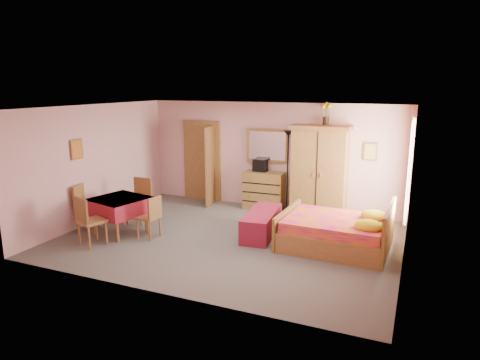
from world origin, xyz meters
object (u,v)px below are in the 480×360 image
at_px(bed, 335,224).
at_px(chair_north, 138,201).
at_px(floor_lamp, 287,171).
at_px(chair_south, 92,221).
at_px(sunflower_vase, 326,114).
at_px(chair_west, 88,207).
at_px(bench, 261,223).
at_px(chair_east, 148,217).
at_px(stereo, 260,165).
at_px(chest_of_drawers, 264,191).
at_px(wardrobe, 319,171).
at_px(wall_mirror, 267,146).
at_px(dining_table, 120,216).

height_order(bed, chair_north, chair_north).
bearing_deg(floor_lamp, chair_south, -126.87).
distance_m(sunflower_vase, chair_south, 5.49).
bearing_deg(chair_west, chair_north, 121.93).
distance_m(bench, chair_north, 2.83).
relative_size(sunflower_vase, chair_east, 0.60).
distance_m(stereo, bed, 3.03).
bearing_deg(chair_east, chest_of_drawers, -22.45).
height_order(bench, chair_south, chair_south).
height_order(wardrobe, sunflower_vase, sunflower_vase).
xyz_separation_m(wall_mirror, bed, (2.11, -2.10, -1.09)).
relative_size(bench, dining_table, 1.45).
xyz_separation_m(wall_mirror, stereo, (-0.12, -0.15, -0.47)).
relative_size(wall_mirror, dining_table, 1.04).
distance_m(wall_mirror, chair_west, 4.38).
height_order(stereo, wardrobe, wardrobe).
xyz_separation_m(wall_mirror, sunflower_vase, (1.43, -0.13, 0.83)).
bearing_deg(dining_table, stereo, 55.14).
bearing_deg(floor_lamp, wardrobe, -8.72).
height_order(floor_lamp, chair_east, floor_lamp).
xyz_separation_m(chest_of_drawers, dining_table, (-2.14, -2.83, -0.09)).
xyz_separation_m(wall_mirror, wardrobe, (1.36, -0.25, -0.49)).
relative_size(floor_lamp, chair_west, 2.03).
xyz_separation_m(bed, chair_east, (-3.56, -0.92, -0.03)).
bearing_deg(chest_of_drawers, sunflower_vase, 1.51).
height_order(chest_of_drawers, wardrobe, wardrobe).
relative_size(wardrobe, sunflower_vase, 4.14).
bearing_deg(sunflower_vase, bed, -71.08).
relative_size(stereo, chair_east, 0.38).
distance_m(sunflower_vase, chair_east, 4.52).
bearing_deg(chair_north, chair_south, 88.57).
bearing_deg(dining_table, chair_west, -176.07).
xyz_separation_m(wardrobe, chair_east, (-2.81, -2.78, -0.63)).
xyz_separation_m(chair_south, chair_north, (-0.02, 1.49, 0.01)).
bearing_deg(wall_mirror, floor_lamp, -16.48).
distance_m(wall_mirror, stereo, 0.51).
relative_size(bed, chair_west, 2.07).
relative_size(stereo, wardrobe, 0.15).
bearing_deg(bed, chest_of_drawers, 140.33).
xyz_separation_m(dining_table, chair_south, (-0.06, -0.75, 0.11)).
distance_m(floor_lamp, chair_west, 4.60).
relative_size(chair_south, chair_north, 0.99).
relative_size(bench, chair_east, 1.72).
bearing_deg(chest_of_drawers, wall_mirror, 88.36).
relative_size(floor_lamp, sunflower_vase, 3.81).
bearing_deg(stereo, sunflower_vase, 0.81).
relative_size(bed, bench, 1.35).
height_order(chair_south, chair_west, chair_south).
xyz_separation_m(chest_of_drawers, wardrobe, (1.36, -0.04, 0.60)).
distance_m(stereo, dining_table, 3.59).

